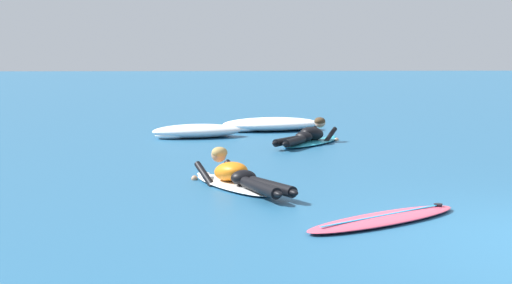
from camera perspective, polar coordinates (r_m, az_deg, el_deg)
ground_plane at (r=17.76m, az=8.14°, el=0.47°), size 120.00×120.00×0.00m
surfer_near at (r=10.73m, az=-1.34°, el=-2.49°), size 1.39×2.51×0.53m
surfer_far at (r=15.85m, az=3.69°, el=0.32°), size 1.68×2.35×0.54m
drifting_surfboard at (r=8.77m, az=8.93°, el=-5.25°), size 2.06×1.70×0.16m
whitewater_front at (r=17.13m, az=-4.11°, el=0.74°), size 2.03×1.30×0.28m
whitewater_mid_left at (r=18.60m, az=1.07°, el=1.22°), size 2.44×1.57×0.30m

